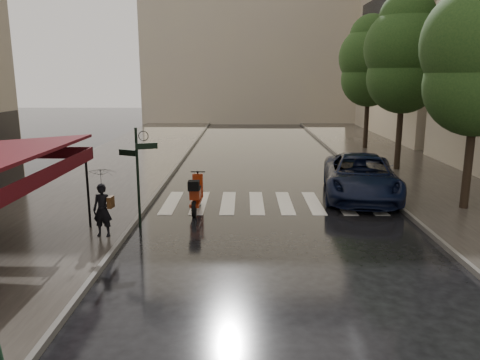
{
  "coord_description": "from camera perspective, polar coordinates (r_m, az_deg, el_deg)",
  "views": [
    {
      "loc": [
        2.0,
        -10.67,
        4.56
      ],
      "look_at": [
        1.86,
        3.57,
        1.4
      ],
      "focal_mm": 35.0,
      "sensor_mm": 36.0,
      "label": 1
    }
  ],
  "objects": [
    {
      "name": "scooter",
      "position": [
        16.08,
        -5.38,
        -1.83
      ],
      "size": [
        0.52,
        1.95,
        1.28
      ],
      "rotation": [
        0.0,
        0.0,
        -0.01
      ],
      "color": "black",
      "rests_on": "ground"
    },
    {
      "name": "backdrop_building",
      "position": [
        48.99,
        1.81,
        18.86
      ],
      "size": [
        22.0,
        6.0,
        20.0
      ],
      "primitive_type": "cube",
      "color": "#B5A88A",
      "rests_on": "ground"
    },
    {
      "name": "curb_near",
      "position": [
        23.37,
        -7.95,
        1.31
      ],
      "size": [
        0.12,
        60.0,
        0.16
      ],
      "primitive_type": "cube",
      "color": "#595651",
      "rests_on": "ground"
    },
    {
      "name": "crosswalk",
      "position": [
        17.31,
        3.77,
        -2.78
      ],
      "size": [
        7.85,
        3.2,
        0.01
      ],
      "color": "silver",
      "rests_on": "ground"
    },
    {
      "name": "sidewalk_far",
      "position": [
        24.55,
        20.19,
        1.16
      ],
      "size": [
        5.5,
        60.0,
        0.12
      ],
      "primitive_type": "cube",
      "color": "#38332D",
      "rests_on": "ground"
    },
    {
      "name": "parked_car",
      "position": [
        18.57,
        14.49,
        0.44
      ],
      "size": [
        3.51,
        6.15,
        1.62
      ],
      "primitive_type": "imported",
      "rotation": [
        0.0,
        0.0,
        -0.15
      ],
      "color": "black",
      "rests_on": "ground"
    },
    {
      "name": "tree_mid",
      "position": [
        23.91,
        19.46,
        14.29
      ],
      "size": [
        3.8,
        3.8,
        8.34
      ],
      "color": "black",
      "rests_on": "sidewalk_far"
    },
    {
      "name": "signpost",
      "position": [
        14.3,
        -12.35,
        1.22
      ],
      "size": [
        1.17,
        0.29,
        3.1
      ],
      "color": "black",
      "rests_on": "ground"
    },
    {
      "name": "pedestrian_with_umbrella",
      "position": [
        13.56,
        -16.6,
        -0.2
      ],
      "size": [
        0.99,
        1.0,
        2.37
      ],
      "rotation": [
        0.0,
        0.0,
        -0.1
      ],
      "color": "black",
      "rests_on": "sidewalk_near"
    },
    {
      "name": "sidewalk_near",
      "position": [
        24.01,
        -15.17,
        1.26
      ],
      "size": [
        6.0,
        60.0,
        0.12
      ],
      "primitive_type": "cube",
      "color": "#38332D",
      "rests_on": "ground"
    },
    {
      "name": "ground",
      "position": [
        11.78,
        -9.41,
        -10.45
      ],
      "size": [
        120.0,
        120.0,
        0.0
      ],
      "primitive_type": "plane",
      "color": "black",
      "rests_on": "ground"
    },
    {
      "name": "tree_far",
      "position": [
        30.67,
        15.55,
        13.73
      ],
      "size": [
        3.8,
        3.8,
        8.16
      ],
      "color": "black",
      "rests_on": "sidewalk_far"
    },
    {
      "name": "curb_far",
      "position": [
        23.75,
        13.81,
        1.25
      ],
      "size": [
        0.12,
        60.0,
        0.16
      ],
      "primitive_type": "cube",
      "color": "#595651",
      "rests_on": "ground"
    },
    {
      "name": "tree_near",
      "position": [
        17.44,
        27.23,
        13.66
      ],
      "size": [
        3.8,
        3.8,
        7.99
      ],
      "color": "black",
      "rests_on": "sidewalk_far"
    },
    {
      "name": "haussmann_far",
      "position": [
        39.72,
        23.2,
        18.32
      ],
      "size": [
        8.0,
        16.0,
        18.5
      ],
      "primitive_type": "cube",
      "color": "#B5A88A",
      "rests_on": "ground"
    }
  ]
}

